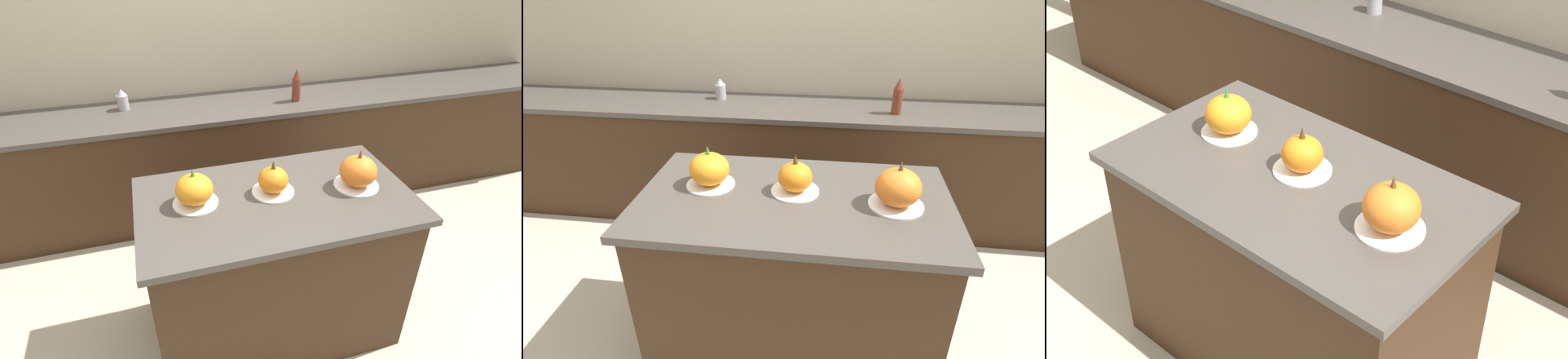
% 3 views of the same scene
% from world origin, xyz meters
% --- Properties ---
extents(ground_plane, '(12.00, 12.00, 0.00)m').
position_xyz_m(ground_plane, '(0.00, 0.00, 0.00)').
color(ground_plane, '#BCB29E').
extents(kitchen_island, '(1.33, 0.76, 0.90)m').
position_xyz_m(kitchen_island, '(0.00, 0.00, 0.45)').
color(kitchen_island, '#382314').
rests_on(kitchen_island, ground_plane).
extents(back_counter, '(6.00, 0.60, 0.89)m').
position_xyz_m(back_counter, '(0.00, 1.28, 0.45)').
color(back_counter, '#382314').
rests_on(back_counter, ground_plane).
extents(pumpkin_cake_left, '(0.21, 0.21, 0.19)m').
position_xyz_m(pumpkin_cake_left, '(-0.38, 0.06, 0.98)').
color(pumpkin_cake_left, white).
rests_on(pumpkin_cake_left, kitchen_island).
extents(pumpkin_cake_center, '(0.21, 0.21, 0.18)m').
position_xyz_m(pumpkin_cake_center, '(0.00, 0.05, 0.97)').
color(pumpkin_cake_center, white).
rests_on(pumpkin_cake_center, kitchen_island).
extents(pumpkin_cake_right, '(0.23, 0.23, 0.20)m').
position_xyz_m(pumpkin_cake_right, '(0.42, -0.01, 0.98)').
color(pumpkin_cake_right, white).
rests_on(pumpkin_cake_right, kitchen_island).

